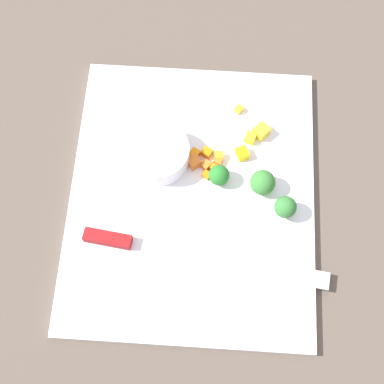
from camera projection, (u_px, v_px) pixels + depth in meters
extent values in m
plane|color=brown|center=(192.00, 197.00, 0.85)|extent=(4.00, 4.00, 0.00)
cube|color=white|center=(192.00, 196.00, 0.85)|extent=(0.45, 0.37, 0.01)
cylinder|color=white|center=(159.00, 154.00, 0.85)|extent=(0.09, 0.09, 0.04)
cube|color=silver|center=(262.00, 269.00, 0.80)|extent=(0.05, 0.19, 0.00)
cube|color=maroon|center=(108.00, 239.00, 0.81)|extent=(0.03, 0.07, 0.02)
cube|color=orange|center=(218.00, 161.00, 0.86)|extent=(0.02, 0.02, 0.01)
cube|color=orange|center=(218.00, 175.00, 0.85)|extent=(0.02, 0.02, 0.01)
cube|color=orange|center=(207.00, 153.00, 0.86)|extent=(0.02, 0.02, 0.01)
cube|color=orange|center=(207.00, 175.00, 0.85)|extent=(0.02, 0.02, 0.01)
cube|color=orange|center=(214.00, 168.00, 0.85)|extent=(0.01, 0.01, 0.01)
cube|color=orange|center=(197.00, 154.00, 0.86)|extent=(0.02, 0.02, 0.01)
cube|color=orange|center=(196.00, 162.00, 0.85)|extent=(0.03, 0.03, 0.02)
cube|color=orange|center=(206.00, 165.00, 0.85)|extent=(0.02, 0.02, 0.01)
cube|color=yellow|center=(261.00, 131.00, 0.87)|extent=(0.03, 0.03, 0.02)
cube|color=yellow|center=(250.00, 138.00, 0.87)|extent=(0.02, 0.02, 0.01)
cube|color=yellow|center=(239.00, 109.00, 0.89)|extent=(0.02, 0.02, 0.01)
cube|color=yellow|center=(219.00, 156.00, 0.86)|extent=(0.01, 0.01, 0.01)
cube|color=yellow|center=(242.00, 153.00, 0.86)|extent=(0.02, 0.02, 0.02)
cylinder|color=#86AF5B|center=(284.00, 211.00, 0.83)|extent=(0.01, 0.01, 0.01)
sphere|color=#347634|center=(285.00, 207.00, 0.81)|extent=(0.03, 0.03, 0.03)
cylinder|color=#89BF59|center=(219.00, 179.00, 0.85)|extent=(0.01, 0.01, 0.01)
sphere|color=#277729|center=(219.00, 175.00, 0.83)|extent=(0.03, 0.03, 0.03)
cylinder|color=#94C166|center=(261.00, 186.00, 0.84)|extent=(0.01, 0.01, 0.01)
sphere|color=#397B33|center=(263.00, 182.00, 0.83)|extent=(0.04, 0.04, 0.04)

